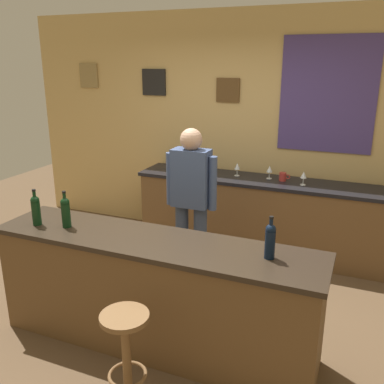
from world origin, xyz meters
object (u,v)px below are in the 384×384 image
at_px(wine_glass_c, 270,169).
at_px(wine_glass_d, 304,175).
at_px(bartender, 191,198).
at_px(wine_bottle_a, 36,209).
at_px(wine_glass_a, 186,161).
at_px(coffee_mug, 283,177).
at_px(wine_bottle_b, 66,211).
at_px(bar_stool, 126,344).
at_px(wine_bottle_c, 270,240).
at_px(wine_glass_b, 237,167).

xyz_separation_m(wine_glass_c, wine_glass_d, (0.40, -0.11, 0.00)).
relative_size(bartender, wine_glass_d, 10.45).
xyz_separation_m(bartender, wine_bottle_a, (-0.92, -1.09, 0.12)).
xyz_separation_m(wine_glass_a, coffee_mug, (1.23, -0.03, -0.06)).
bearing_deg(wine_bottle_b, coffee_mug, 57.71).
bearing_deg(wine_bottle_a, bartender, 49.59).
xyz_separation_m(bar_stool, wine_glass_a, (-0.77, 2.75, 0.55)).
bearing_deg(bar_stool, coffee_mug, 80.46).
distance_m(wine_bottle_a, wine_bottle_c, 1.91).
height_order(bartender, wine_bottle_c, bartender).
distance_m(wine_bottle_b, wine_glass_c, 2.46).
height_order(bartender, wine_glass_a, bartender).
relative_size(bar_stool, coffee_mug, 5.44).
bearing_deg(wine_bottle_c, wine_bottle_a, -176.14).
height_order(wine_bottle_b, wine_glass_c, wine_bottle_b).
distance_m(wine_glass_a, wine_glass_c, 1.06).
height_order(wine_glass_b, wine_glass_d, same).
height_order(wine_glass_b, coffee_mug, wine_glass_b).
bearing_deg(bar_stool, wine_glass_c, 83.91).
bearing_deg(wine_bottle_b, wine_bottle_c, 2.55).
xyz_separation_m(bartender, wine_glass_b, (0.13, 1.11, 0.07)).
bearing_deg(bar_stool, wine_bottle_a, 154.87).
distance_m(bartender, wine_glass_a, 1.26).
height_order(bartender, wine_glass_c, bartender).
distance_m(bartender, bar_stool, 1.70).
distance_m(bartender, wine_glass_b, 1.12).
distance_m(wine_bottle_b, wine_glass_d, 2.58).
xyz_separation_m(wine_glass_a, wine_glass_d, (1.46, -0.12, 0.00)).
bearing_deg(wine_glass_b, wine_bottle_b, -110.48).
bearing_deg(bar_stool, wine_bottle_c, 41.04).
distance_m(bartender, wine_bottle_a, 1.43).
height_order(wine_bottle_c, wine_glass_c, wine_bottle_c).
relative_size(wine_bottle_a, wine_bottle_c, 1.00).
relative_size(bar_stool, wine_glass_d, 4.39).
relative_size(bar_stool, wine_glass_b, 4.39).
relative_size(wine_glass_a, wine_glass_b, 1.00).
bearing_deg(wine_bottle_b, wine_glass_d, 52.18).
bearing_deg(wine_bottle_b, bartender, 57.03).
distance_m(wine_bottle_b, wine_glass_b, 2.28).
bearing_deg(wine_bottle_b, bar_stool, -33.70).
height_order(bar_stool, wine_glass_a, wine_glass_a).
height_order(wine_bottle_b, wine_glass_b, wine_bottle_b).
xyz_separation_m(bartender, coffee_mug, (0.68, 1.10, 0.01)).
height_order(bartender, coffee_mug, bartender).
relative_size(wine_glass_b, wine_glass_d, 1.00).
height_order(wine_bottle_a, wine_bottle_b, same).
relative_size(bartender, coffee_mug, 12.96).
relative_size(bar_stool, wine_bottle_c, 2.22).
height_order(wine_bottle_a, wine_glass_b, wine_bottle_a).
bearing_deg(bartender, coffee_mug, 58.35).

